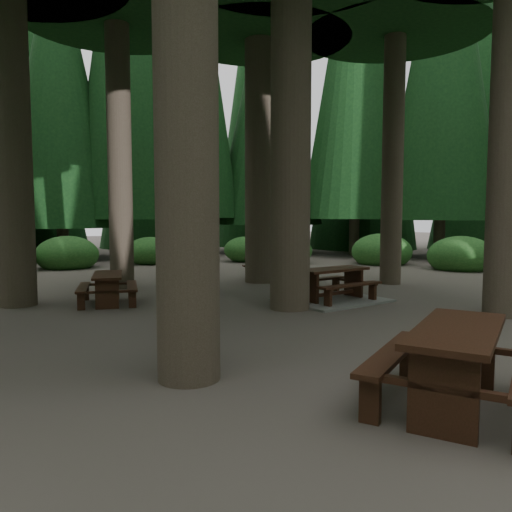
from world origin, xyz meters
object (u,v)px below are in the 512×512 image
picnic_table_d (271,265)px  picnic_table_e (457,355)px  picnic_table_a (332,290)px  picnic_table_b (108,284)px

picnic_table_d → picnic_table_e: (-3.73, -9.71, 0.12)m
picnic_table_a → picnic_table_e: picnic_table_e is taller
picnic_table_e → picnic_table_a: bearing=32.5°
picnic_table_a → picnic_table_e: 6.45m
picnic_table_e → picnic_table_d: bearing=38.6°
picnic_table_d → picnic_table_a: bearing=-85.6°
picnic_table_a → picnic_table_d: picnic_table_a is taller
picnic_table_a → picnic_table_b: (-4.60, 2.21, 0.19)m
picnic_table_d → picnic_table_e: 10.40m
picnic_table_b → picnic_table_d: size_ratio=0.99×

